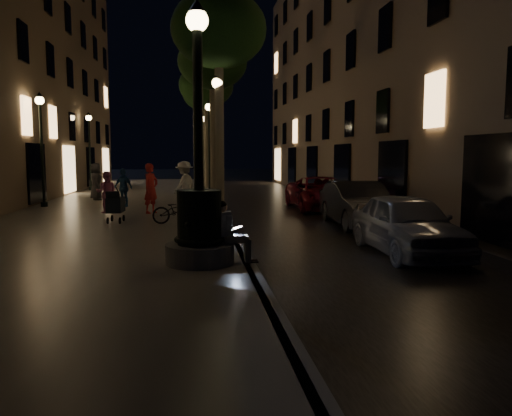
{
  "coord_description": "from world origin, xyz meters",
  "views": [
    {
      "loc": [
        -1.14,
        -8.07,
        2.41
      ],
      "look_at": [
        0.28,
        3.0,
        1.21
      ],
      "focal_mm": 35.0,
      "sensor_mm": 36.0,
      "label": 1
    }
  ],
  "objects": [
    {
      "name": "tree_near",
      "position": [
        -0.25,
        8.0,
        6.24
      ],
      "size": [
        3.0,
        3.0,
        7.3
      ],
      "color": "#6B604C",
      "rests_on": "promenade"
    },
    {
      "name": "lamp_curb_b",
      "position": [
        -0.3,
        16.0,
        3.24
      ],
      "size": [
        0.36,
        0.36,
        4.81
      ],
      "color": "black",
      "rests_on": "promenade"
    },
    {
      "name": "promenade",
      "position": [
        -4.0,
        15.0,
        0.1
      ],
      "size": [
        8.0,
        45.0,
        0.2
      ],
      "primitive_type": "cube",
      "color": "#66635A",
      "rests_on": "ground"
    },
    {
      "name": "ground",
      "position": [
        0.0,
        15.0,
        0.0
      ],
      "size": [
        120.0,
        120.0,
        0.0
      ],
      "primitive_type": "plane",
      "color": "black",
      "rests_on": "ground"
    },
    {
      "name": "pedestrian_dark",
      "position": [
        -5.79,
        16.93,
        1.1
      ],
      "size": [
        0.87,
        1.03,
        1.8
      ],
      "primitive_type": "imported",
      "rotation": [
        0.0,
        0.0,
        1.97
      ],
      "color": "#39383E",
      "rests_on": "promenade"
    },
    {
      "name": "car_front",
      "position": [
        4.0,
        3.3,
        0.74
      ],
      "size": [
        1.85,
        4.39,
        1.48
      ],
      "primitive_type": "imported",
      "rotation": [
        0.0,
        0.0,
        -0.02
      ],
      "color": "#93949A",
      "rests_on": "ground"
    },
    {
      "name": "stroller",
      "position": [
        -3.62,
        8.48,
        0.78
      ],
      "size": [
        0.52,
        1.13,
        1.15
      ],
      "rotation": [
        0.0,
        0.0,
        -0.06
      ],
      "color": "black",
      "rests_on": "promenade"
    },
    {
      "name": "lamp_left_b",
      "position": [
        -7.4,
        14.0,
        3.24
      ],
      "size": [
        0.36,
        0.36,
        4.81
      ],
      "color": "black",
      "rests_on": "promenade"
    },
    {
      "name": "cobble_lane",
      "position": [
        3.0,
        15.0,
        0.01
      ],
      "size": [
        6.0,
        45.0,
        0.02
      ],
      "primitive_type": "cube",
      "color": "black",
      "rests_on": "ground"
    },
    {
      "name": "seated_man_laptop",
      "position": [
        -0.39,
        2.0,
        0.88
      ],
      "size": [
        0.9,
        0.31,
        1.28
      ],
      "color": "gray",
      "rests_on": "promenade"
    },
    {
      "name": "pedestrian_white",
      "position": [
        -1.46,
        12.81,
        1.17
      ],
      "size": [
        1.3,
        1.44,
        1.93
      ],
      "primitive_type": "imported",
      "rotation": [
        0.0,
        0.0,
        4.1
      ],
      "color": "silver",
      "rests_on": "promenade"
    },
    {
      "name": "tree_far",
      "position": [
        -0.22,
        26.0,
        6.43
      ],
      "size": [
        3.0,
        3.0,
        7.5
      ],
      "color": "#6B604C",
      "rests_on": "promenade"
    },
    {
      "name": "car_second",
      "position": [
        4.34,
        7.94,
        0.76
      ],
      "size": [
        1.71,
        4.62,
        1.51
      ],
      "primitive_type": "imported",
      "rotation": [
        0.0,
        0.0,
        -0.02
      ],
      "color": "black",
      "rests_on": "ground"
    },
    {
      "name": "bicycle",
      "position": [
        -1.6,
        8.04,
        0.63
      ],
      "size": [
        1.71,
        0.84,
        0.86
      ],
      "primitive_type": "imported",
      "rotation": [
        0.0,
        0.0,
        1.74
      ],
      "color": "black",
      "rests_on": "promenade"
    },
    {
      "name": "tree_third",
      "position": [
        -0.3,
        20.0,
        6.14
      ],
      "size": [
        3.0,
        3.0,
        7.2
      ],
      "color": "#6B604C",
      "rests_on": "promenade"
    },
    {
      "name": "curb_strip",
      "position": [
        0.0,
        15.0,
        0.1
      ],
      "size": [
        0.25,
        45.0,
        0.2
      ],
      "primitive_type": "cube",
      "color": "#59595B",
      "rests_on": "ground"
    },
    {
      "name": "lamp_curb_c",
      "position": [
        -0.3,
        24.0,
        3.24
      ],
      "size": [
        0.36,
        0.36,
        4.81
      ],
      "color": "black",
      "rests_on": "promenade"
    },
    {
      "name": "lamp_curb_d",
      "position": [
        -0.3,
        32.0,
        3.24
      ],
      "size": [
        0.36,
        0.36,
        4.81
      ],
      "color": "black",
      "rests_on": "promenade"
    },
    {
      "name": "pedestrian_pink",
      "position": [
        -4.36,
        11.3,
        0.99
      ],
      "size": [
        0.77,
        0.6,
        1.58
      ],
      "primitive_type": "imported",
      "rotation": [
        0.0,
        0.0,
        3.14
      ],
      "color": "#D16EA4",
      "rests_on": "promenade"
    },
    {
      "name": "tree_second",
      "position": [
        -0.2,
        14.0,
        6.33
      ],
      "size": [
        3.0,
        3.0,
        7.4
      ],
      "color": "#6B604C",
      "rests_on": "promenade"
    },
    {
      "name": "car_third",
      "position": [
        4.45,
        13.16,
        0.72
      ],
      "size": [
        2.44,
        5.21,
        1.44
      ],
      "primitive_type": "imported",
      "rotation": [
        0.0,
        0.0,
        -0.01
      ],
      "color": "maroon",
      "rests_on": "ground"
    },
    {
      "name": "lamp_curb_a",
      "position": [
        -0.3,
        8.0,
        3.24
      ],
      "size": [
        0.36,
        0.36,
        4.81
      ],
      "color": "black",
      "rests_on": "promenade"
    },
    {
      "name": "building_right",
      "position": [
        10.0,
        18.0,
        7.5
      ],
      "size": [
        8.0,
        36.0,
        15.0
      ],
      "primitive_type": "cube",
      "color": "#856E53",
      "rests_on": "ground"
    },
    {
      "name": "pedestrian_red",
      "position": [
        -2.68,
        11.02,
        1.14
      ],
      "size": [
        0.77,
        0.82,
        1.88
      ],
      "primitive_type": "imported",
      "rotation": [
        0.0,
        0.0,
        0.94
      ],
      "color": "red",
      "rests_on": "promenade"
    },
    {
      "name": "fountain_lamppost",
      "position": [
        -1.0,
        2.0,
        1.21
      ],
      "size": [
        1.4,
        1.4,
        5.21
      ],
      "color": "#59595B",
      "rests_on": "promenade"
    },
    {
      "name": "pedestrian_blue",
      "position": [
        -4.04,
        13.58,
        1.02
      ],
      "size": [
        1.01,
        0.88,
        1.63
      ],
      "primitive_type": "imported",
      "rotation": [
        0.0,
        0.0,
        5.66
      ],
      "color": "#26538D",
      "rests_on": "promenade"
    },
    {
      "name": "lamp_left_c",
      "position": [
        -7.4,
        24.0,
        3.24
      ],
      "size": [
        0.36,
        0.36,
        4.81
      ],
      "color": "black",
      "rests_on": "promenade"
    }
  ]
}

